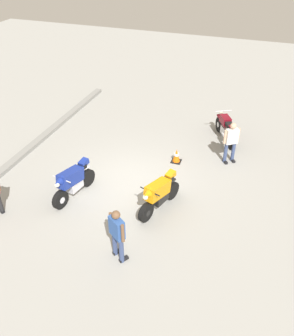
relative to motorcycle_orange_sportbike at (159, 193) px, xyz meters
name	(u,v)px	position (x,y,z in m)	size (l,w,h in m)	color
ground_plane	(131,184)	(0.90, 1.29, -0.59)	(40.00, 40.00, 0.00)	#9E9E99
curb_edge	(18,158)	(0.90, 5.89, -0.52)	(14.00, 0.30, 0.15)	gray
motorcycle_orange_sportbike	(159,193)	(0.00, 0.00, 0.00)	(1.92, 0.88, 1.14)	black
motorcycle_maroon_cruiser	(226,128)	(5.01, -1.24, -0.07)	(1.89, 1.11, 1.09)	black
motorcycle_blue_sportbike	(73,181)	(-0.31, 2.80, 0.00)	(1.95, 0.71, 1.14)	black
person_in_blue_shirt	(117,232)	(-2.26, 0.40, 0.33)	(0.49, 0.58, 1.64)	#384772
person_in_white_shirt	(231,140)	(3.43, -1.64, 0.31)	(0.50, 0.56, 1.60)	#384772
traffic_cone	(176,156)	(2.75, 0.20, -0.33)	(0.36, 0.36, 0.53)	black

